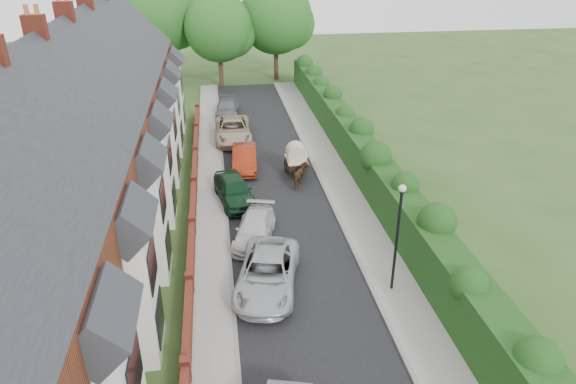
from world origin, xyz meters
name	(u,v)px	position (x,y,z in m)	size (l,w,h in m)	color
ground	(336,366)	(0.00, 0.00, 0.00)	(140.00, 140.00, 0.00)	#2D4C1E
road	(282,219)	(-0.50, 11.00, 0.01)	(6.00, 58.00, 0.02)	black
pavement_hedge_side	(355,213)	(3.60, 11.00, 0.06)	(2.20, 58.00, 0.12)	gray
pavement_house_side	(212,223)	(-4.35, 11.00, 0.06)	(1.70, 58.00, 0.12)	gray
kerb_hedge_side	(336,214)	(2.55, 11.00, 0.07)	(0.18, 58.00, 0.13)	gray
kerb_house_side	(227,222)	(-3.55, 11.00, 0.07)	(0.18, 58.00, 0.13)	gray
hedge	(388,186)	(5.40, 11.00, 1.60)	(2.10, 58.00, 2.85)	#133912
terrace_row	(66,162)	(-10.87, 9.98, 4.47)	(9.05, 40.50, 11.50)	brown
garden_wall_row	(192,227)	(-5.35, 10.00, 0.46)	(0.35, 40.35, 1.10)	maroon
lamppost	(398,226)	(3.40, 4.00, 3.30)	(0.32, 0.32, 5.16)	black
tree_far_left	(222,29)	(-2.65, 40.08, 5.71)	(7.14, 6.80, 9.29)	#332316
tree_far_right	(279,19)	(3.39, 42.08, 6.31)	(7.98, 7.60, 10.31)	#332316
tree_far_back	(163,17)	(-8.59, 43.08, 6.62)	(8.40, 8.00, 10.82)	#332316
car_silver_b	(267,273)	(-1.97, 5.00, 0.76)	(2.51, 5.45, 1.51)	#B5B9BD
car_white	(255,229)	(-2.18, 9.06, 0.64)	(1.78, 4.38, 1.27)	silver
car_green	(234,190)	(-3.00, 13.47, 0.78)	(1.85, 4.59, 1.56)	black
car_red	(244,158)	(-2.08, 18.25, 0.74)	(1.56, 4.49, 1.48)	maroon
car_beige	(233,130)	(-2.57, 23.80, 0.80)	(2.67, 5.78, 1.61)	tan
car_grey	(227,108)	(-2.78, 30.01, 0.66)	(1.85, 4.55, 1.32)	slate
horse	(301,176)	(1.19, 14.95, 0.72)	(0.77, 1.70, 1.43)	#482C1A
horse_cart	(296,157)	(1.19, 16.79, 1.23)	(1.35, 2.98, 2.15)	black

